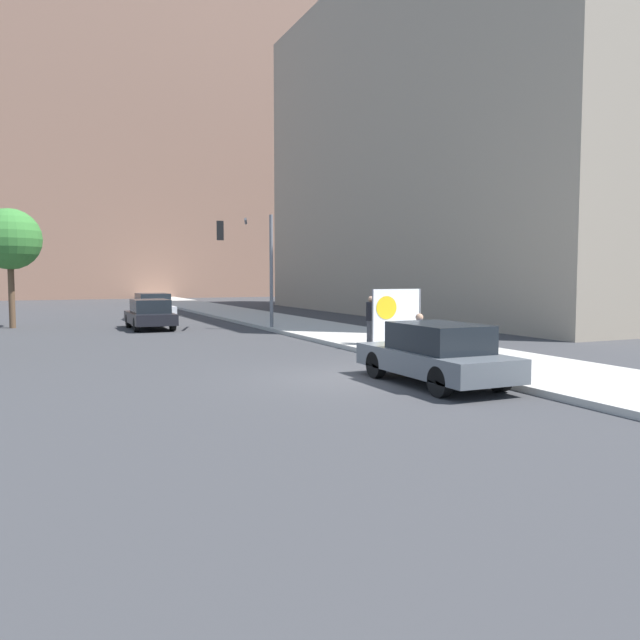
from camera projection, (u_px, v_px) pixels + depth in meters
name	position (u px, v px, depth m)	size (l,w,h in m)	color
ground_plane	(358.00, 379.00, 14.92)	(160.00, 160.00, 0.00)	#38383A
sidewalk_curb	(295.00, 325.00, 30.36)	(4.19, 90.00, 0.15)	#B7B2A8
building_backdrop_far	(83.00, 115.00, 68.20)	(52.00, 12.00, 39.92)	#936B56
building_backdrop_right	(438.00, 145.00, 38.74)	(10.00, 32.00, 21.15)	gray
seated_protester	(420.00, 333.00, 17.66)	(1.00, 0.77, 1.24)	#474C56
jogger_on_sidewalk	(371.00, 320.00, 21.03)	(0.34, 0.34, 1.62)	#424247
protest_banner	(396.00, 315.00, 20.89)	(1.89, 0.06, 1.86)	slate
traffic_light_pole	(251.00, 252.00, 27.76)	(2.41, 2.17, 5.01)	slate
parked_car_curbside	(436.00, 354.00, 14.04)	(1.74, 4.26, 1.40)	#565B60
car_on_road_nearest	(150.00, 314.00, 28.60)	(1.79, 4.18, 1.37)	black
car_on_road_midblock	(152.00, 307.00, 34.24)	(1.85, 4.40, 1.49)	silver
street_tree_midblock	(10.00, 240.00, 28.92)	(2.84, 2.84, 5.58)	brown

